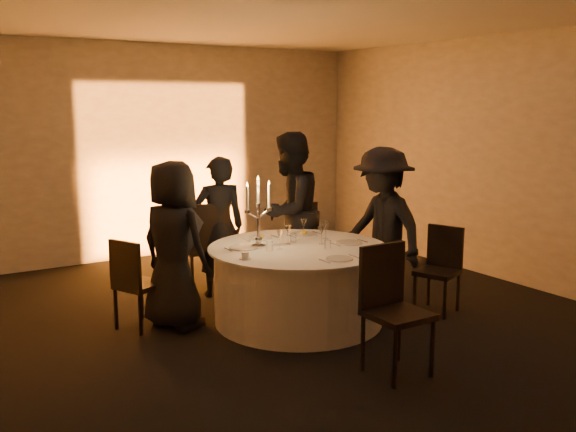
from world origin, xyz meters
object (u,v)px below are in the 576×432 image
chair_right (440,264)px  guest_back_right (289,212)px  banquet_table (298,284)px  guest_right (382,228)px  candelabra (258,223)px  guest_back_left (219,227)px  chair_back_left (208,243)px  guest_left (174,245)px  coffee_cup (245,256)px  chair_front (391,301)px  chair_left (134,279)px  chair_back_right (301,237)px

chair_right → guest_back_right: 1.82m
banquet_table → guest_right: 1.15m
candelabra → guest_back_left: bearing=86.2°
guest_back_left → candelabra: bearing=99.2°
chair_back_left → guest_back_right: size_ratio=0.58×
banquet_table → guest_left: bearing=156.1°
guest_right → candelabra: 1.42m
candelabra → coffee_cup: bearing=-133.6°
chair_front → guest_back_left: (-0.27, 2.63, 0.21)m
chair_back_left → coffee_cup: size_ratio=9.77×
guest_back_left → guest_back_right: (0.80, -0.22, 0.13)m
chair_left → coffee_cup: chair_left is taller
banquet_table → guest_back_right: 1.25m
candelabra → banquet_table: bearing=-28.5°
chair_left → guest_back_right: 2.08m
chair_back_right → guest_right: bearing=67.4°
chair_right → banquet_table: bearing=-130.0°
guest_right → chair_left: bearing=-106.6°
coffee_cup → candelabra: bearing=46.4°
chair_back_left → chair_back_right: size_ratio=1.11×
guest_left → guest_back_left: 1.11m
chair_back_right → coffee_cup: 2.12m
chair_front → guest_right: bearing=52.0°
chair_left → guest_back_right: bearing=-104.0°
banquet_table → guest_right: guest_right is taller
chair_right → chair_front: 1.73m
chair_back_right → guest_right: (0.19, -1.31, 0.32)m
chair_front → candelabra: candelabra is taller
chair_front → candelabra: size_ratio=1.46×
chair_back_right → chair_back_left: bearing=-32.8°
guest_left → candelabra: guest_left is taller
chair_front → guest_right: size_ratio=0.61×
chair_back_right → guest_left: (-1.97, -0.78, 0.28)m
chair_back_left → chair_right: size_ratio=1.19×
chair_left → guest_left: (0.36, -0.13, 0.32)m
chair_left → guest_back_right: guest_back_right is taller
chair_back_right → banquet_table: bearing=25.3°
chair_right → guest_back_right: (-0.94, 1.51, 0.42)m
banquet_table → guest_right: (1.04, -0.04, 0.48)m
banquet_table → guest_back_left: guest_back_left is taller
banquet_table → candelabra: bearing=151.5°
chair_right → guest_back_right: size_ratio=0.49×
banquet_table → guest_back_right: bearing=62.7°
chair_back_left → coffee_cup: 1.52m
guest_left → guest_back_right: 1.72m
chair_left → guest_right: size_ratio=0.52×
chair_left → coffee_cup: bearing=-159.6°
chair_front → guest_back_left: bearing=95.4°
banquet_table → chair_right: size_ratio=2.00×
chair_right → guest_right: guest_right is taller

